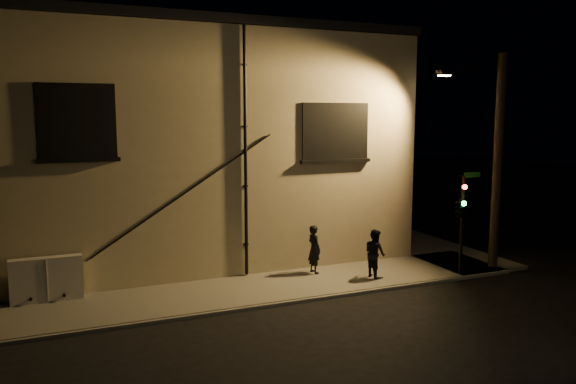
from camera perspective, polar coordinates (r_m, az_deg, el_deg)
name	(u,v)px	position (r m, az deg, el deg)	size (l,w,h in m)	color
ground	(333,297)	(17.64, 4.59, -10.61)	(90.00, 90.00, 0.00)	black
sidewalk	(308,258)	(21.91, 2.07, -6.74)	(21.00, 16.00, 0.12)	#595750
building	(172,143)	(24.30, -11.69, 4.92)	(16.20, 12.23, 8.80)	tan
utility_cabinet	(47,279)	(18.14, -23.31, -8.15)	(2.01, 0.34, 1.32)	#B7B5AF
pedestrian_a	(314,249)	(19.54, 2.68, -5.82)	(0.61, 0.40, 1.68)	black
pedestrian_b	(375,253)	(19.28, 8.82, -6.16)	(0.80, 0.62, 1.64)	black
traffic_signal	(460,207)	(19.92, 17.08, -1.44)	(1.39, 2.07, 3.51)	black
streetlamp_pole	(495,158)	(21.20, 20.28, 3.23)	(2.05, 1.40, 7.70)	black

